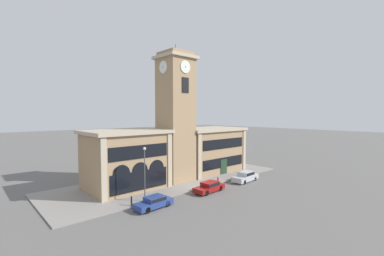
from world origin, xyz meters
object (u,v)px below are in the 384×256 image
Objects in this scene: bollard at (131,201)px; fire_hydrant at (218,180)px; parked_car_far at (245,176)px; street_lamp at (145,166)px; parked_car_near at (154,202)px; parked_car_mid at (209,187)px.

bollard is 14.10m from fire_hydrant.
street_lamp is (-16.37, 2.30, 3.46)m from parked_car_far.
parked_car_far is at bearing 176.20° from parked_car_near.
parked_car_near is 0.90× the size of parked_car_far.
parked_car_mid is at bearing -15.26° from street_lamp.
parked_car_far is 16.89m from street_lamp.
bollard is 1.22× the size of fire_hydrant.
bollard reaches higher than fire_hydrant.
parked_car_mid is at bearing -10.69° from bollard.
parked_car_far is at bearing -8.00° from street_lamp.
parked_car_far is 4.65× the size of bollard.
parked_car_far is at bearing -23.79° from fire_hydrant.
street_lamp is at bearing -19.07° from parked_car_mid.
parked_car_near reaches higher than bollard.
parked_car_far is 18.41m from bollard.
parked_car_mid is at bearing 176.20° from parked_car_near.
parked_car_far is (16.65, 0.00, 0.11)m from parked_car_near.
street_lamp is at bearing -100.74° from parked_car_near.
parked_car_near is at bearing -3.80° from parked_car_mid.
parked_car_far is at bearing -6.10° from bollard.
street_lamp is 5.93× the size of bollard.
parked_car_far is 4.60m from fire_hydrant.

